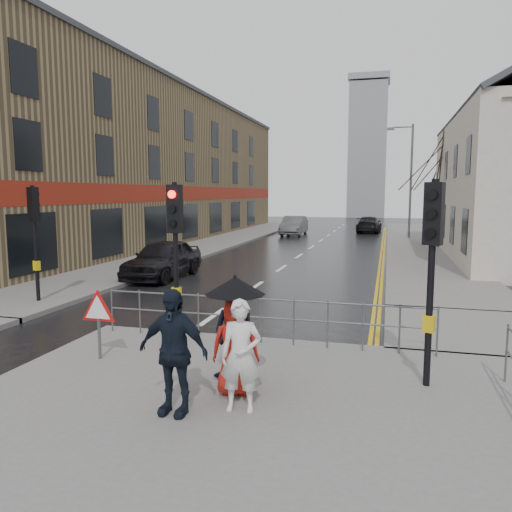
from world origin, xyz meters
The scene contains 22 objects.
ground centered at (0.00, 0.00, 0.00)m, with size 120.00×120.00×0.00m, color black.
near_pavement centered at (3.00, -3.50, 0.07)m, with size 10.00×9.00×0.14m, color #605E5B.
left_pavement centered at (-6.50, 23.00, 0.07)m, with size 4.00×44.00×0.14m, color #605E5B.
right_pavement centered at (6.50, 25.00, 0.07)m, with size 4.00×40.00×0.14m, color #605E5B.
pavement_bridge_right centered at (6.50, 3.00, 0.07)m, with size 4.00×4.20×0.14m, color #605E5B.
building_left_terrace centered at (-12.00, 22.00, 5.00)m, with size 8.00×42.00×10.00m, color olive.
church_tower centered at (1.50, 62.00, 9.00)m, with size 5.00×5.00×18.00m, color gray.
traffic_signal_near_left centered at (0.20, 0.20, 2.46)m, with size 0.28×0.27×3.40m.
traffic_signal_near_right centered at (5.20, -1.00, 2.46)m, with size 0.34×0.33×3.40m.
traffic_signal_far_left centered at (-5.50, 3.00, 2.46)m, with size 0.34×0.33×3.40m.
guard_railing_front centered at (1.95, 0.60, 0.86)m, with size 7.14×0.04×1.00m.
warning_sign centered at (-0.80, -1.21, 1.04)m, with size 0.80×0.07×1.35m.
street_lamp centered at (5.82, 28.00, 4.71)m, with size 1.83×0.25×8.00m.
tree_near centered at (7.50, 22.00, 5.14)m, with size 2.40×2.40×6.58m.
tree_far centered at (8.00, 30.00, 4.42)m, with size 2.40×2.40×5.64m.
pedestrian_a centered at (2.49, -2.71, 0.97)m, with size 0.60×0.40×1.66m, color silver.
pedestrian_b centered at (2.06, -1.63, 0.96)m, with size 0.79×0.62×1.63m, color black.
pedestrian_with_umbrella centered at (2.24, -2.16, 1.22)m, with size 0.96×0.96×1.89m.
pedestrian_d centered at (1.57, -3.05, 1.06)m, with size 1.08×0.45×1.84m, color black.
car_parked centered at (-4.00, 8.37, 0.75)m, with size 1.78×4.42×1.51m, color black.
car_mid centered at (-2.69, 29.54, 0.75)m, with size 1.59×4.57×1.50m, color #4E5154.
car_far centered at (2.97, 33.93, 0.68)m, with size 1.90×4.67×1.36m, color black.
Camera 1 is at (4.49, -9.43, 3.32)m, focal length 35.00 mm.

